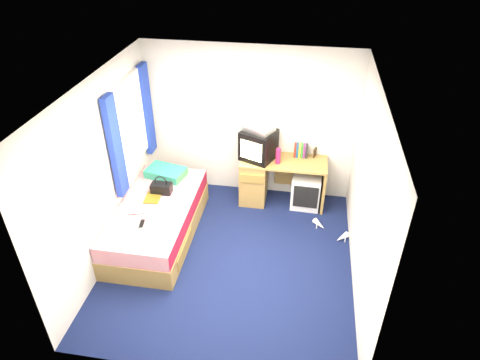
% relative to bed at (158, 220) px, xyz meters
% --- Properties ---
extents(ground, '(3.40, 3.40, 0.00)m').
position_rel_bed_xyz_m(ground, '(1.10, -0.32, -0.27)').
color(ground, '#0C1438').
rests_on(ground, ground).
extents(room_shell, '(3.40, 3.40, 3.40)m').
position_rel_bed_xyz_m(room_shell, '(1.10, -0.32, 1.18)').
color(room_shell, white).
rests_on(room_shell, ground).
extents(bed, '(1.01, 2.00, 0.54)m').
position_rel_bed_xyz_m(bed, '(0.00, 0.00, 0.00)').
color(bed, '#A78445').
rests_on(bed, ground).
extents(pillow, '(0.63, 0.48, 0.12)m').
position_rel_bed_xyz_m(pillow, '(-0.07, 0.72, 0.33)').
color(pillow, teal).
rests_on(pillow, bed).
extents(desk, '(1.30, 0.55, 0.75)m').
position_rel_bed_xyz_m(desk, '(1.39, 1.12, 0.14)').
color(desk, '#A78445').
rests_on(desk, ground).
extents(storage_cube, '(0.45, 0.45, 0.54)m').
position_rel_bed_xyz_m(storage_cube, '(2.04, 1.08, 0.00)').
color(storage_cube, silver).
rests_on(storage_cube, ground).
extents(crt_tv, '(0.59, 0.57, 0.46)m').
position_rel_bed_xyz_m(crt_tv, '(1.27, 1.12, 0.71)').
color(crt_tv, black).
rests_on(crt_tv, desk).
extents(vcr, '(0.50, 0.45, 0.08)m').
position_rel_bed_xyz_m(vcr, '(1.28, 1.12, 0.98)').
color(vcr, silver).
rests_on(vcr, crt_tv).
extents(book_row, '(0.20, 0.13, 0.20)m').
position_rel_bed_xyz_m(book_row, '(1.91, 1.28, 0.58)').
color(book_row, maroon).
rests_on(book_row, desk).
extents(picture_frame, '(0.05, 0.12, 0.14)m').
position_rel_bed_xyz_m(picture_frame, '(2.12, 1.31, 0.55)').
color(picture_frame, black).
rests_on(picture_frame, desk).
extents(pink_water_bottle, '(0.09, 0.09, 0.23)m').
position_rel_bed_xyz_m(pink_water_bottle, '(1.58, 1.02, 0.60)').
color(pink_water_bottle, '#E92055').
rests_on(pink_water_bottle, desk).
extents(aerosol_can, '(0.07, 0.07, 0.19)m').
position_rel_bed_xyz_m(aerosol_can, '(1.50, 1.19, 0.58)').
color(aerosol_can, silver).
rests_on(aerosol_can, desk).
extents(handbag, '(0.29, 0.17, 0.27)m').
position_rel_bed_xyz_m(handbag, '(-0.00, 0.29, 0.35)').
color(handbag, black).
rests_on(handbag, bed).
extents(towel, '(0.36, 0.32, 0.10)m').
position_rel_bed_xyz_m(towel, '(0.22, -0.27, 0.32)').
color(towel, white).
rests_on(towel, bed).
extents(magazine, '(0.23, 0.30, 0.01)m').
position_rel_bed_xyz_m(magazine, '(-0.08, 0.14, 0.28)').
color(magazine, gold).
rests_on(magazine, bed).
extents(water_bottle, '(0.21, 0.13, 0.07)m').
position_rel_bed_xyz_m(water_bottle, '(-0.18, -0.23, 0.31)').
color(water_bottle, silver).
rests_on(water_bottle, bed).
extents(colour_swatch_fan, '(0.22, 0.16, 0.01)m').
position_rel_bed_xyz_m(colour_swatch_fan, '(0.02, -0.52, 0.28)').
color(colour_swatch_fan, orange).
rests_on(colour_swatch_fan, bed).
extents(remote_control, '(0.08, 0.17, 0.02)m').
position_rel_bed_xyz_m(remote_control, '(-0.03, -0.44, 0.28)').
color(remote_control, black).
rests_on(remote_control, bed).
extents(window_assembly, '(0.11, 1.42, 1.40)m').
position_rel_bed_xyz_m(window_assembly, '(-0.45, 0.58, 1.15)').
color(window_assembly, silver).
rests_on(window_assembly, room_shell).
extents(white_heels, '(0.53, 0.47, 0.09)m').
position_rel_bed_xyz_m(white_heels, '(2.43, 0.43, -0.23)').
color(white_heels, white).
rests_on(white_heels, ground).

